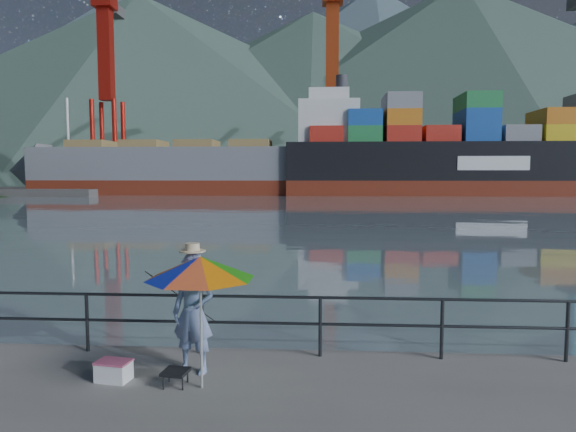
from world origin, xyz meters
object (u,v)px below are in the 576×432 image
object	(u,v)px
beach_umbrella	(200,268)
cooler_bag	(114,372)
fisherman	(193,313)
bulk_carrier	(227,167)
container_ship	(494,155)

from	to	relation	value
beach_umbrella	cooler_bag	world-z (taller)	beach_umbrella
beach_umbrella	cooler_bag	xyz separation A→B (m)	(-1.36, 0.17, -1.60)
fisherman	bulk_carrier	world-z (taller)	bulk_carrier
fisherman	bulk_carrier	distance (m)	73.78
beach_umbrella	cooler_bag	distance (m)	2.11
beach_umbrella	bulk_carrier	world-z (taller)	bulk_carrier
cooler_bag	beach_umbrella	bearing A→B (deg)	1.92
beach_umbrella	bulk_carrier	distance (m)	74.38
fisherman	container_ship	distance (m)	77.33
fisherman	beach_umbrella	distance (m)	1.04
cooler_bag	container_ship	xyz separation A→B (m)	(29.21, 72.29, 5.70)
container_ship	bulk_carrier	bearing A→B (deg)	178.96
beach_umbrella	cooler_bag	bearing A→B (deg)	172.79
beach_umbrella	bulk_carrier	xyz separation A→B (m)	(-12.97, 73.21, 2.32)
cooler_bag	fisherman	bearing A→B (deg)	30.29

